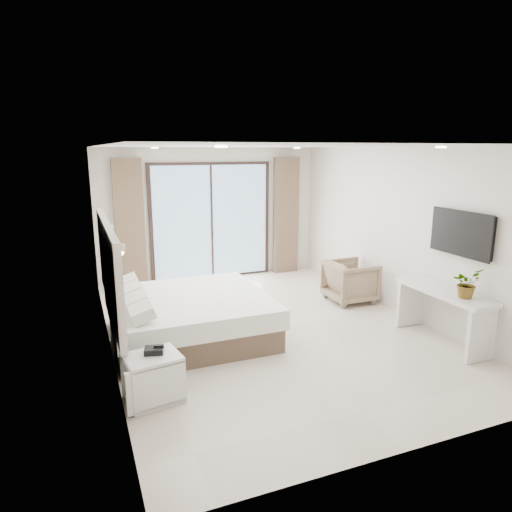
{
  "coord_description": "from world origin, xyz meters",
  "views": [
    {
      "loc": [
        -2.61,
        -5.93,
        2.65
      ],
      "look_at": [
        -0.07,
        0.4,
        1.06
      ],
      "focal_mm": 32.0,
      "sensor_mm": 36.0,
      "label": 1
    }
  ],
  "objects_px": {
    "nightstand": "(153,378)",
    "armchair": "(350,279)",
    "console_desk": "(443,305)",
    "bed": "(188,316)"
  },
  "relations": [
    {
      "from": "bed",
      "to": "nightstand",
      "type": "height_order",
      "value": "bed"
    },
    {
      "from": "nightstand",
      "to": "console_desk",
      "type": "xyz_separation_m",
      "value": [
        4.01,
        0.05,
        0.29
      ]
    },
    {
      "from": "bed",
      "to": "armchair",
      "type": "height_order",
      "value": "armchair"
    },
    {
      "from": "armchair",
      "to": "console_desk",
      "type": "bearing_deg",
      "value": -174.15
    },
    {
      "from": "bed",
      "to": "console_desk",
      "type": "relative_size",
      "value": 1.47
    },
    {
      "from": "console_desk",
      "to": "armchair",
      "type": "bearing_deg",
      "value": 95.4
    },
    {
      "from": "console_desk",
      "to": "armchair",
      "type": "relative_size",
      "value": 1.85
    },
    {
      "from": "nightstand",
      "to": "armchair",
      "type": "relative_size",
      "value": 0.79
    },
    {
      "from": "nightstand",
      "to": "armchair",
      "type": "height_order",
      "value": "armchair"
    },
    {
      "from": "bed",
      "to": "armchair",
      "type": "xyz_separation_m",
      "value": [
        3.07,
        0.53,
        0.08
      ]
    }
  ]
}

